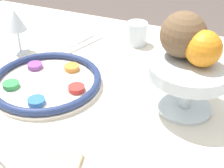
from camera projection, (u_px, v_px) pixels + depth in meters
The scene contains 9 objects.
seder_plate at pixel (47, 81), 0.85m from camera, with size 0.30×0.30×0.03m.
wine_glass at pixel (16, 22), 0.97m from camera, with size 0.06×0.06×0.15m.
fruit_stand at pixel (189, 74), 0.72m from camera, with size 0.20×0.20×0.13m.
orange_fruit at pixel (203, 49), 0.68m from camera, with size 0.08×0.08×0.08m.
coconut at pixel (183, 35), 0.71m from camera, with size 0.11×0.11×0.11m.
napkin_roll at pixel (24, 166), 0.59m from camera, with size 0.20×0.11×0.05m.
cup_mid at pixel (137, 33), 1.06m from camera, with size 0.07×0.07×0.08m.
fork_left at pixel (75, 44), 1.07m from camera, with size 0.06×0.18×0.01m.
fork_right at pixel (83, 45), 1.06m from camera, with size 0.08×0.18×0.01m.
Camera 1 is at (0.35, -0.56, 1.22)m, focal length 50.00 mm.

